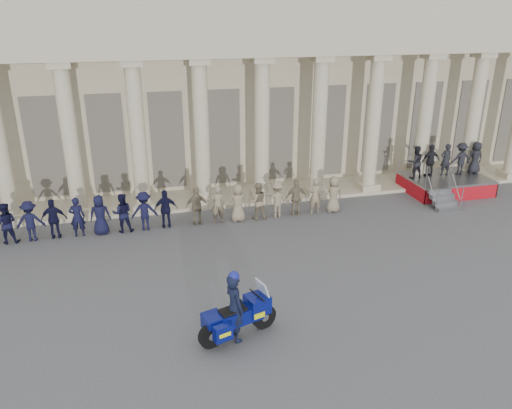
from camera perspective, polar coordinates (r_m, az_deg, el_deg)
The scene contains 6 objects.
ground at distance 15.33m, azimuth 3.43°, elevation -10.52°, with size 90.00×90.00×0.00m, color #48484A.
building at distance 27.65m, azimuth -5.61°, elevation 13.91°, with size 40.00×12.50×9.00m.
officer_rank at distance 19.89m, azimuth -15.30°, elevation -0.96°, with size 17.75×0.59×1.57m.
reviewing_stand at distance 25.04m, azimuth 20.94°, elevation 4.00°, with size 3.94×3.69×2.27m.
motorcycle at distance 13.33m, azimuth -1.97°, elevation -12.63°, with size 2.23×1.24×1.47m.
rider at distance 13.09m, azimuth -2.47°, elevation -11.53°, with size 0.65×0.80×2.00m.
Camera 1 is at (-3.98, -12.38, 8.10)m, focal length 35.00 mm.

